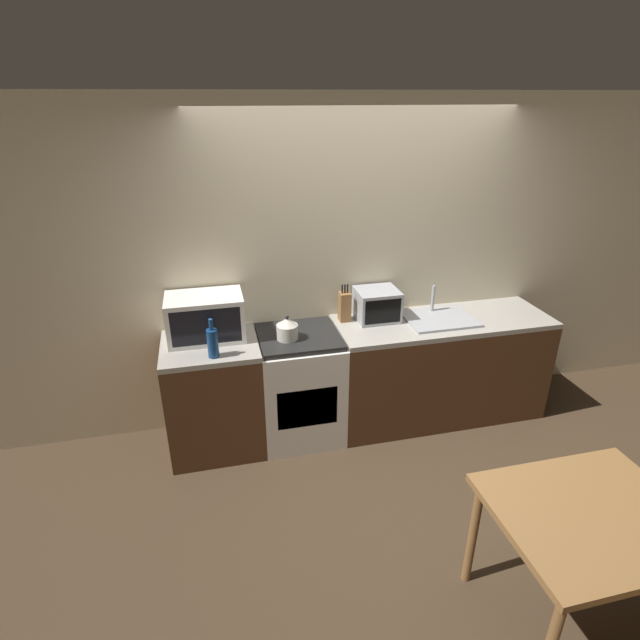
# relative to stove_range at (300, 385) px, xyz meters

# --- Properties ---
(ground_plane) EXTENTS (16.00, 16.00, 0.00)m
(ground_plane) POSITION_rel_stove_range_xyz_m (0.54, -0.75, -0.45)
(ground_plane) COLOR #3D2D1E
(wall_back) EXTENTS (10.00, 0.06, 2.60)m
(wall_back) POSITION_rel_stove_range_xyz_m (0.54, 0.34, 0.85)
(wall_back) COLOR beige
(wall_back) RESTS_ON ground_plane
(counter_left_run) EXTENTS (0.70, 0.62, 0.90)m
(counter_left_run) POSITION_rel_stove_range_xyz_m (-0.67, 0.00, 0.00)
(counter_left_run) COLOR #4C2D19
(counter_left_run) RESTS_ON ground_plane
(counter_right_run) EXTENTS (1.77, 0.62, 0.90)m
(counter_right_run) POSITION_rel_stove_range_xyz_m (1.21, 0.00, 0.00)
(counter_right_run) COLOR #4C2D19
(counter_right_run) RESTS_ON ground_plane
(stove_range) EXTENTS (0.64, 0.62, 0.90)m
(stove_range) POSITION_rel_stove_range_xyz_m (0.00, 0.00, 0.00)
(stove_range) COLOR silver
(stove_range) RESTS_ON ground_plane
(kettle) EXTENTS (0.16, 0.16, 0.19)m
(kettle) POSITION_rel_stove_range_xyz_m (-0.09, -0.05, 0.53)
(kettle) COLOR beige
(kettle) RESTS_ON stove_range
(microwave) EXTENTS (0.56, 0.36, 0.34)m
(microwave) POSITION_rel_stove_range_xyz_m (-0.68, 0.11, 0.62)
(microwave) COLOR silver
(microwave) RESTS_ON counter_left_run
(bottle) EXTENTS (0.08, 0.08, 0.29)m
(bottle) POSITION_rel_stove_range_xyz_m (-0.64, -0.21, 0.56)
(bottle) COLOR navy
(bottle) RESTS_ON counter_left_run
(knife_block) EXTENTS (0.09, 0.10, 0.31)m
(knife_block) POSITION_rel_stove_range_xyz_m (0.41, 0.17, 0.57)
(knife_block) COLOR brown
(knife_block) RESTS_ON counter_right_run
(toaster_oven) EXTENTS (0.33, 0.30, 0.25)m
(toaster_oven) POSITION_rel_stove_range_xyz_m (0.67, 0.14, 0.58)
(toaster_oven) COLOR #999BA0
(toaster_oven) RESTS_ON counter_right_run
(sink_basin) EXTENTS (0.55, 0.43, 0.24)m
(sink_basin) POSITION_rel_stove_range_xyz_m (1.17, 0.01, 0.47)
(sink_basin) COLOR #999BA0
(sink_basin) RESTS_ON counter_right_run
(dining_table) EXTENTS (0.94, 0.78, 0.74)m
(dining_table) POSITION_rel_stove_range_xyz_m (1.07, -1.92, 0.20)
(dining_table) COLOR brown
(dining_table) RESTS_ON ground_plane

